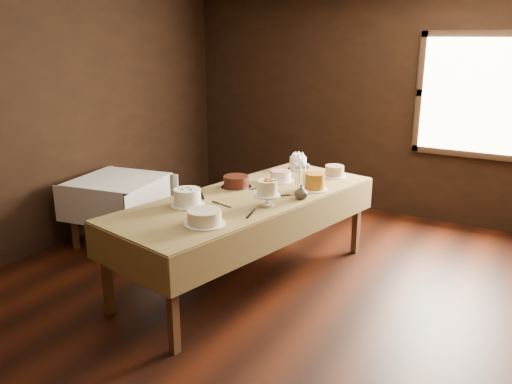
% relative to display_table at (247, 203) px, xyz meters
% --- Properties ---
extents(floor, '(5.00, 6.00, 0.01)m').
position_rel_display_table_xyz_m(floor, '(0.18, -0.34, -0.78)').
color(floor, black).
rests_on(floor, ground).
extents(wall_back, '(5.00, 0.02, 2.80)m').
position_rel_display_table_xyz_m(wall_back, '(0.18, 2.66, 0.62)').
color(wall_back, black).
rests_on(wall_back, ground).
extents(wall_left, '(0.02, 6.00, 2.80)m').
position_rel_display_table_xyz_m(wall_left, '(-2.32, -0.34, 0.62)').
color(wall_left, black).
rests_on(wall_left, ground).
extents(window, '(1.10, 0.05, 1.30)m').
position_rel_display_table_xyz_m(window, '(1.48, 2.60, 0.82)').
color(window, '#FFEABF').
rests_on(window, wall_back).
extents(display_table, '(1.59, 2.87, 0.84)m').
position_rel_display_table_xyz_m(display_table, '(0.00, 0.00, 0.00)').
color(display_table, '#4A2D18').
rests_on(display_table, ground).
extents(side_table, '(1.02, 1.02, 0.75)m').
position_rel_display_table_xyz_m(side_table, '(-1.74, 0.10, -0.12)').
color(side_table, '#4A2D18').
rests_on(side_table, ground).
extents(cake_meringue, '(0.22, 0.22, 0.14)m').
position_rel_display_table_xyz_m(cake_meringue, '(-0.03, 1.15, 0.13)').
color(cake_meringue, silver).
rests_on(cake_meringue, display_table).
extents(cake_speckled, '(0.27, 0.27, 0.12)m').
position_rel_display_table_xyz_m(cake_speckled, '(0.44, 1.07, 0.12)').
color(cake_speckled, white).
rests_on(cake_speckled, display_table).
extents(cake_lattice, '(0.30, 0.30, 0.10)m').
position_rel_display_table_xyz_m(cake_lattice, '(0.03, 0.63, 0.11)').
color(cake_lattice, white).
rests_on(cake_lattice, display_table).
extents(cake_caramel, '(0.26, 0.26, 0.16)m').
position_rel_display_table_xyz_m(cake_caramel, '(0.45, 0.52, 0.14)').
color(cake_caramel, white).
rests_on(cake_caramel, display_table).
extents(cake_chocolate, '(0.35, 0.35, 0.12)m').
position_rel_display_table_xyz_m(cake_chocolate, '(-0.24, 0.20, 0.12)').
color(cake_chocolate, silver).
rests_on(cake_chocolate, display_table).
extents(cake_flowers, '(0.25, 0.25, 0.24)m').
position_rel_display_table_xyz_m(cake_flowers, '(0.29, -0.14, 0.17)').
color(cake_flowers, white).
rests_on(cake_flowers, display_table).
extents(cake_swirl, '(0.30, 0.30, 0.15)m').
position_rel_display_table_xyz_m(cake_swirl, '(-0.31, -0.49, 0.14)').
color(cake_swirl, white).
rests_on(cake_swirl, display_table).
extents(cake_cream, '(0.37, 0.37, 0.12)m').
position_rel_display_table_xyz_m(cake_cream, '(0.09, -0.80, 0.12)').
color(cake_cream, white).
rests_on(cake_cream, display_table).
extents(cake_server_a, '(0.24, 0.08, 0.01)m').
position_rel_display_table_xyz_m(cake_server_a, '(-0.02, -0.34, 0.07)').
color(cake_server_a, silver).
rests_on(cake_server_a, display_table).
extents(cake_server_b, '(0.08, 0.24, 0.01)m').
position_rel_display_table_xyz_m(cake_server_b, '(0.30, -0.46, 0.07)').
color(cake_server_b, silver).
rests_on(cake_server_b, display_table).
extents(cake_server_c, '(0.10, 0.24, 0.01)m').
position_rel_display_table_xyz_m(cake_server_c, '(-0.02, 0.36, 0.07)').
color(cake_server_c, silver).
rests_on(cake_server_c, display_table).
extents(cake_server_d, '(0.20, 0.18, 0.01)m').
position_rel_display_table_xyz_m(cake_server_d, '(0.39, 0.27, 0.07)').
color(cake_server_d, silver).
rests_on(cake_server_d, display_table).
extents(cake_server_e, '(0.18, 0.20, 0.01)m').
position_rel_display_table_xyz_m(cake_server_e, '(-0.33, -0.23, 0.07)').
color(cake_server_e, silver).
rests_on(cake_server_e, display_table).
extents(flower_vase, '(0.15, 0.15, 0.13)m').
position_rel_display_table_xyz_m(flower_vase, '(0.47, 0.19, 0.13)').
color(flower_vase, '#2D2823').
rests_on(flower_vase, display_table).
extents(flower_bouquet, '(0.14, 0.14, 0.20)m').
position_rel_display_table_xyz_m(flower_bouquet, '(0.47, 0.19, 0.32)').
color(flower_bouquet, white).
rests_on(flower_bouquet, flower_vase).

